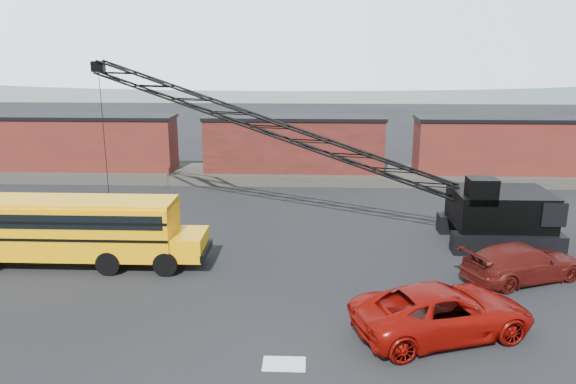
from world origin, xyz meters
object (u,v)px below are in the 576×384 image
at_px(school_bus, 76,228).
at_px(maroon_suv, 523,262).
at_px(crawler_crane, 285,133).
at_px(red_pickup, 443,311).

height_order(school_bus, maroon_suv, school_bus).
bearing_deg(crawler_crane, school_bus, -148.45).
relative_size(school_bus, maroon_suv, 2.08).
distance_m(red_pickup, maroon_suv, 6.85).
height_order(school_bus, red_pickup, school_bus).
height_order(maroon_suv, crawler_crane, crawler_crane).
relative_size(school_bus, red_pickup, 1.79).
bearing_deg(crawler_crane, red_pickup, -62.41).
bearing_deg(red_pickup, school_bus, 50.50).
bearing_deg(school_bus, crawler_crane, 31.55).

